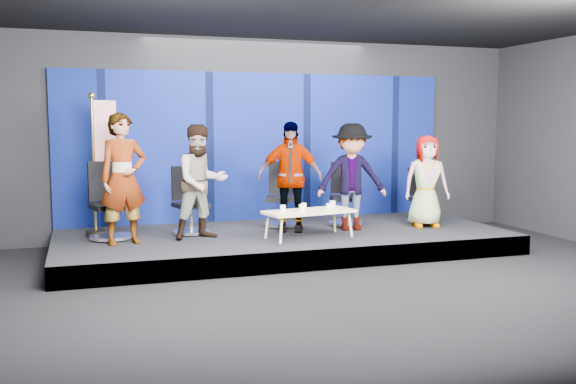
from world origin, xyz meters
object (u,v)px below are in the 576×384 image
(mug_c, at_px, (304,206))
(flag_stand, at_px, (101,161))
(chair_e, at_px, (421,205))
(chair_d, at_px, (345,204))
(mug_e, at_px, (333,204))
(chair_c, at_px, (281,205))
(panelist_e, at_px, (426,181))
(coffee_table, at_px, (309,212))
(panelist_b, at_px, (201,182))
(panelist_d, at_px, (352,177))
(mug_a, at_px, (283,208))
(chair_b, at_px, (190,212))
(chair_a, at_px, (109,214))
(panelist_a, at_px, (123,179))
(mug_b, at_px, (302,208))
(panelist_c, at_px, (290,177))
(mug_d, at_px, (328,206))

(mug_c, height_order, flag_stand, flag_stand)
(chair_e, bearing_deg, chair_d, -173.80)
(mug_e, distance_m, flag_stand, 3.60)
(chair_c, bearing_deg, panelist_e, 0.28)
(chair_c, height_order, coffee_table, chair_c)
(panelist_b, height_order, panelist_d, panelist_d)
(chair_d, xyz_separation_m, mug_a, (-1.43, -1.01, 0.12))
(panelist_b, distance_m, mug_c, 1.59)
(chair_b, height_order, panelist_b, panelist_b)
(panelist_b, distance_m, flag_stand, 1.60)
(chair_a, bearing_deg, panelist_a, -84.44)
(panelist_e, distance_m, flag_stand, 5.22)
(mug_a, bearing_deg, panelist_d, 21.19)
(chair_e, bearing_deg, mug_b, -147.58)
(panelist_c, distance_m, mug_b, 0.86)
(panelist_d, relative_size, chair_e, 1.83)
(chair_d, relative_size, panelist_d, 0.62)
(mug_d, bearing_deg, panelist_b, 167.84)
(panelist_c, xyz_separation_m, coffee_table, (0.09, -0.66, -0.49))
(chair_b, height_order, panelist_c, panelist_c)
(chair_c, height_order, panelist_c, panelist_c)
(panelist_d, relative_size, panelist_e, 1.13)
(mug_a, bearing_deg, chair_c, 73.52)
(panelist_a, height_order, mug_c, panelist_a)
(chair_e, bearing_deg, panelist_a, -162.11)
(chair_b, distance_m, mug_a, 1.57)
(chair_e, height_order, mug_b, chair_e)
(chair_d, xyz_separation_m, chair_e, (1.37, -0.15, -0.04))
(mug_b, bearing_deg, mug_d, 14.71)
(chair_b, height_order, mug_b, chair_b)
(mug_a, bearing_deg, chair_a, 160.49)
(coffee_table, xyz_separation_m, mug_c, (-0.05, 0.10, 0.08))
(chair_c, xyz_separation_m, mug_e, (0.52, -1.00, 0.12))
(chair_b, relative_size, mug_c, 10.81)
(mug_a, relative_size, mug_b, 0.94)
(panelist_c, relative_size, mug_d, 20.49)
(panelist_e, bearing_deg, panelist_b, -168.71)
(chair_d, bearing_deg, panelist_c, -150.57)
(panelist_c, xyz_separation_m, chair_d, (1.09, 0.31, -0.53))
(chair_d, relative_size, mug_e, 9.87)
(panelist_b, xyz_separation_m, flag_stand, (-1.40, 0.71, 0.30))
(chair_c, relative_size, mug_c, 11.09)
(panelist_e, bearing_deg, panelist_c, -175.21)
(panelist_c, distance_m, chair_e, 2.53)
(panelist_c, xyz_separation_m, mug_d, (0.41, -0.63, -0.41))
(chair_b, bearing_deg, panelist_d, -21.94)
(mug_b, bearing_deg, chair_a, 161.40)
(panelist_b, xyz_separation_m, panelist_d, (2.46, 0.04, 0.01))
(panelist_e, xyz_separation_m, mug_a, (-2.62, -0.39, -0.29))
(panelist_c, xyz_separation_m, mug_e, (0.54, -0.50, -0.40))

